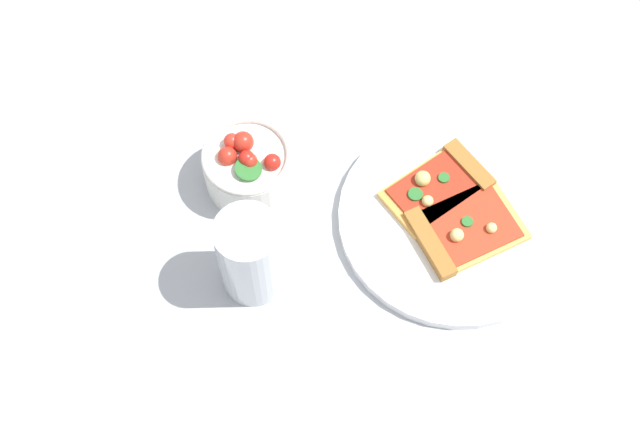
{
  "coord_description": "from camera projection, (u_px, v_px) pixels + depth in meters",
  "views": [
    {
      "loc": [
        0.26,
        -0.42,
        0.91
      ],
      "look_at": [
        -0.08,
        -0.12,
        0.03
      ],
      "focal_mm": 47.87,
      "sensor_mm": 36.0,
      "label": 1
    }
  ],
  "objects": [
    {
      "name": "pizza_slice_near",
      "position": [
        441.0,
        185.0,
        1.02
      ],
      "size": [
        0.09,
        0.13,
        0.03
      ],
      "color": "gold",
      "rests_on": "plate"
    },
    {
      "name": "soda_glass",
      "position": [
        250.0,
        257.0,
        0.93
      ],
      "size": [
        0.07,
        0.07,
        0.13
      ],
      "color": "silver",
      "rests_on": "ground_plane"
    },
    {
      "name": "salad_bowl",
      "position": [
        248.0,
        166.0,
        1.01
      ],
      "size": [
        0.11,
        0.11,
        0.08
      ],
      "color": "white",
      "rests_on": "ground_plane"
    },
    {
      "name": "plate",
      "position": [
        456.0,
        217.0,
        1.01
      ],
      "size": [
        0.27,
        0.27,
        0.01
      ],
      "primitive_type": "cylinder",
      "color": "white",
      "rests_on": "ground_plane"
    },
    {
      "name": "ground_plane",
      "position": [
        439.0,
        208.0,
        1.03
      ],
      "size": [
        2.4,
        2.4,
        0.0
      ],
      "primitive_type": "plane",
      "color": "#B2B7BC",
      "rests_on": "ground"
    },
    {
      "name": "pizza_slice_far",
      "position": [
        460.0,
        231.0,
        0.99
      ],
      "size": [
        0.12,
        0.14,
        0.02
      ],
      "color": "#E5B256",
      "rests_on": "plate"
    }
  ]
}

